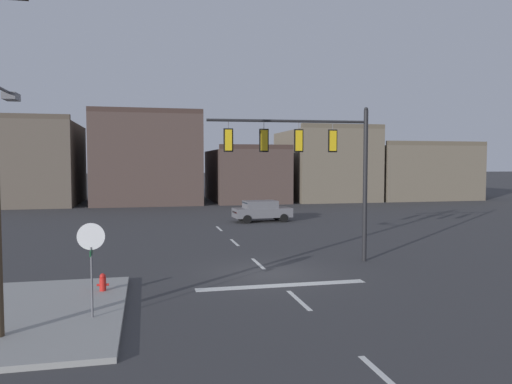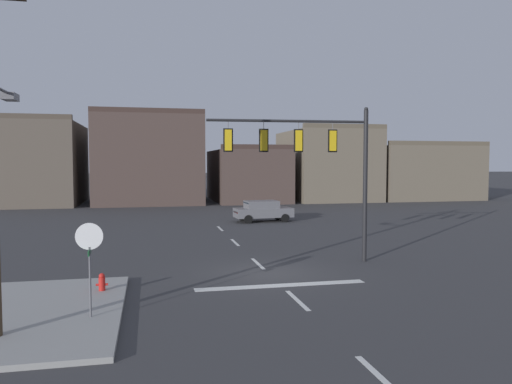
% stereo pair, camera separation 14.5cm
% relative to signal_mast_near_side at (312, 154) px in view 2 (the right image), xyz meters
% --- Properties ---
extents(ground_plane, '(400.00, 400.00, 0.00)m').
position_rel_signal_mast_near_side_xyz_m(ground_plane, '(-2.42, -1.70, -4.91)').
color(ground_plane, '#353538').
extents(sidewalk_near_corner, '(5.00, 8.00, 0.15)m').
position_rel_signal_mast_near_side_xyz_m(sidewalk_near_corner, '(-10.47, -5.70, -4.83)').
color(sidewalk_near_corner, gray).
rests_on(sidewalk_near_corner, ground).
extents(stop_bar_paint, '(6.40, 0.50, 0.01)m').
position_rel_signal_mast_near_side_xyz_m(stop_bar_paint, '(-2.42, -3.70, -4.90)').
color(stop_bar_paint, silver).
rests_on(stop_bar_paint, ground).
extents(lane_centreline, '(0.16, 26.40, 0.01)m').
position_rel_signal_mast_near_side_xyz_m(lane_centreline, '(-2.42, 0.30, -4.90)').
color(lane_centreline, silver).
rests_on(lane_centreline, ground).
extents(signal_mast_near_side, '(7.29, 0.72, 7.03)m').
position_rel_signal_mast_near_side_xyz_m(signal_mast_near_side, '(0.00, 0.00, 0.00)').
color(signal_mast_near_side, black).
rests_on(signal_mast_near_side, ground).
extents(stop_sign, '(0.76, 0.64, 2.83)m').
position_rel_signal_mast_near_side_xyz_m(stop_sign, '(-8.81, -6.56, -2.76)').
color(stop_sign, '#56565B').
rests_on(stop_sign, ground).
extents(car_lot_nearside, '(4.56, 2.17, 1.61)m').
position_rel_signal_mast_near_side_xyz_m(car_lot_nearside, '(1.35, 15.61, -4.05)').
color(car_lot_nearside, slate).
rests_on(car_lot_nearside, ground).
extents(fire_hydrant, '(0.40, 0.30, 0.75)m').
position_rel_signal_mast_near_side_xyz_m(fire_hydrant, '(-8.76, -3.63, -4.58)').
color(fire_hydrant, red).
rests_on(fire_hydrant, ground).
extents(building_row, '(54.70, 13.57, 10.07)m').
position_rel_signal_mast_near_side_xyz_m(building_row, '(2.28, 36.26, -0.82)').
color(building_row, brown).
rests_on(building_row, ground).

